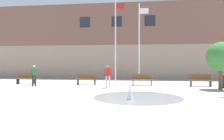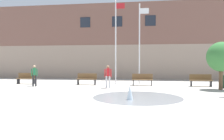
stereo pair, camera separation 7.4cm
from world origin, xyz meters
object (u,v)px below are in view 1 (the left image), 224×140
Objects in this scene: park_bench_under_right_flagpole at (87,79)px; park_bench_under_left_flagpole at (26,78)px; park_bench_far_right at (200,80)px; flagpole_left at (116,39)px; flagpole_right at (140,41)px; park_bench_near_trashcan at (142,79)px; adult_watching at (34,74)px; street_tree_near_building at (221,57)px; adult_in_red at (108,75)px.

park_bench_under_left_flagpole is at bearing -179.86° from park_bench_under_right_flagpole.
park_bench_far_right is 0.22× the size of flagpole_left.
park_bench_under_left_flagpole is at bearing -173.36° from flagpole_right.
park_bench_near_trashcan is 0.22× the size of flagpole_left.
adult_watching is 7.09m from flagpole_left.
flagpole_right reaches higher than park_bench_near_trashcan.
street_tree_near_building is (0.76, -1.94, 1.67)m from park_bench_far_right.
street_tree_near_building is at bearing -30.00° from flagpole_right.
street_tree_near_building is at bearing -7.62° from park_bench_under_left_flagpole.
adult_watching reaches higher than park_bench_under_left_flagpole.
park_bench_far_right is (13.96, -0.04, 0.00)m from park_bench_under_left_flagpole.
flagpole_left is at bearing 8.38° from park_bench_under_left_flagpole.
flagpole_right reaches higher than adult_watching.
adult_in_red is 0.22× the size of flagpole_left.
park_bench_under_left_flagpole is at bearing 172.38° from street_tree_near_building.
adult_in_red reaches higher than park_bench_near_trashcan.
park_bench_under_right_flagpole is 5.34m from flagpole_right.
park_bench_near_trashcan is at bearing 158.89° from street_tree_near_building.
adult_in_red is at bearing -124.29° from adult_watching.
park_bench_under_left_flagpole is 8.22m from flagpole_left.
adult_watching is (1.58, -1.69, 0.45)m from park_bench_under_left_flagpole.
street_tree_near_building is at bearing -122.26° from adult_watching.
park_bench_under_right_flagpole is 4.44m from park_bench_near_trashcan.
street_tree_near_building reaches higher than adult_watching.
adult_watching is 0.24× the size of flagpole_right.
flagpole_right is 6.29m from street_tree_near_building.
park_bench_under_left_flagpole is 7.53m from adult_in_red.
flagpole_left reaches higher than adult_in_red.
adult_in_red is (-6.72, -1.97, 0.45)m from park_bench_far_right.
adult_in_red is 5.67m from adult_watching.
flagpole_right is at bearing 101.29° from park_bench_near_trashcan.
park_bench_near_trashcan is 5.71m from street_tree_near_building.
park_bench_under_left_flagpole and park_bench_under_right_flagpole have the same top height.
park_bench_under_right_flagpole is 0.22× the size of flagpole_left.
park_bench_far_right is 7.02m from adult_in_red.
park_bench_far_right is at bearing -0.31° from park_bench_under_right_flagpole.
flagpole_right reaches higher than adult_in_red.
flagpole_right is at bearing -101.46° from adult_watching.
flagpole_right is at bearing 6.64° from park_bench_under_left_flagpole.
park_bench_under_left_flagpole is 13.96m from park_bench_far_right.
adult_in_red is 1.00× the size of adult_watching.
park_bench_far_right is at bearing -0.15° from park_bench_under_left_flagpole.
street_tree_near_building reaches higher than adult_in_red.
adult_watching is (-3.60, -1.70, 0.45)m from park_bench_under_right_flagpole.
park_bench_under_right_flagpole is at bearing -148.74° from adult_in_red.
park_bench_near_trashcan is at bearing -109.23° from adult_watching.
adult_watching is at bearing -168.21° from park_bench_near_trashcan.
park_bench_far_right is at bearing 92.16° from adult_in_red.
park_bench_under_left_flagpole is 1.01× the size of adult_watching.
park_bench_under_right_flagpole is 1.00× the size of park_bench_far_right.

